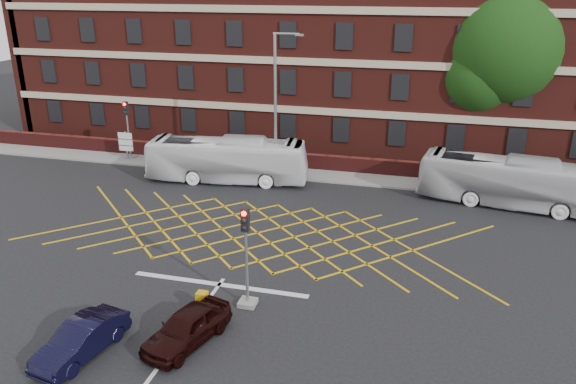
% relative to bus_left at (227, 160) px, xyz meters
% --- Properties ---
extents(ground, '(120.00, 120.00, 0.00)m').
position_rel_bus_left_xyz_m(ground, '(4.37, -9.26, -1.46)').
color(ground, black).
rests_on(ground, ground).
extents(victorian_building, '(51.00, 12.17, 20.40)m').
position_rel_bus_left_xyz_m(victorian_building, '(4.62, 12.74, 6.38)').
color(victorian_building, '#501A14').
rests_on(victorian_building, ground).
extents(boundary_wall, '(56.00, 0.50, 1.10)m').
position_rel_bus_left_xyz_m(boundary_wall, '(4.37, 3.74, -0.91)').
color(boundary_wall, '#4B1414').
rests_on(boundary_wall, ground).
extents(far_pavement, '(60.00, 3.00, 0.12)m').
position_rel_bus_left_xyz_m(far_pavement, '(4.37, 2.74, -1.40)').
color(far_pavement, slate).
rests_on(far_pavement, ground).
extents(box_junction_hatching, '(8.22, 8.22, 0.02)m').
position_rel_bus_left_xyz_m(box_junction_hatching, '(4.37, -7.26, -1.45)').
color(box_junction_hatching, '#CC990C').
rests_on(box_junction_hatching, ground).
extents(stop_line, '(8.00, 0.30, 0.02)m').
position_rel_bus_left_xyz_m(stop_line, '(4.37, -12.76, -1.45)').
color(stop_line, silver).
rests_on(stop_line, ground).
extents(centre_line, '(0.15, 14.00, 0.02)m').
position_rel_bus_left_xyz_m(centre_line, '(4.37, -19.26, -1.45)').
color(centre_line, silver).
rests_on(centre_line, ground).
extents(bus_left, '(10.68, 3.71, 2.91)m').
position_rel_bus_left_xyz_m(bus_left, '(0.00, 0.00, 0.00)').
color(bus_left, white).
rests_on(bus_left, ground).
extents(bus_right, '(10.68, 4.04, 2.90)m').
position_rel_bus_left_xyz_m(bus_right, '(17.47, 0.19, -0.00)').
color(bus_right, silver).
rests_on(bus_right, ground).
extents(car_navy, '(1.96, 3.96, 1.25)m').
position_rel_bus_left_xyz_m(car_navy, '(1.47, -18.55, -0.83)').
color(car_navy, black).
rests_on(car_navy, ground).
extents(car_maroon, '(2.61, 4.11, 1.30)m').
position_rel_bus_left_xyz_m(car_maroon, '(4.78, -16.94, -0.81)').
color(car_maroon, black).
rests_on(car_maroon, ground).
extents(deciduous_tree, '(8.43, 8.40, 12.35)m').
position_rel_bus_left_xyz_m(deciduous_tree, '(16.96, 9.11, 6.11)').
color(deciduous_tree, black).
rests_on(deciduous_tree, ground).
extents(traffic_light_near, '(0.70, 0.70, 4.27)m').
position_rel_bus_left_xyz_m(traffic_light_near, '(6.09, -13.99, 0.31)').
color(traffic_light_near, slate).
rests_on(traffic_light_near, ground).
extents(traffic_light_far, '(0.70, 0.70, 4.27)m').
position_rel_bus_left_xyz_m(traffic_light_far, '(-8.62, 2.72, 0.31)').
color(traffic_light_far, slate).
rests_on(traffic_light_far, ground).
extents(street_lamp, '(2.25, 1.00, 9.53)m').
position_rel_bus_left_xyz_m(street_lamp, '(3.31, 0.27, 1.87)').
color(street_lamp, slate).
rests_on(street_lamp, ground).
extents(direction_signs, '(1.10, 0.16, 2.20)m').
position_rel_bus_left_xyz_m(direction_signs, '(-8.63, 2.23, -0.08)').
color(direction_signs, gray).
rests_on(direction_signs, ground).
extents(utility_cabinet, '(0.43, 0.38, 0.83)m').
position_rel_bus_left_xyz_m(utility_cabinet, '(4.47, -14.82, -1.04)').
color(utility_cabinet, '#CB930B').
rests_on(utility_cabinet, ground).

